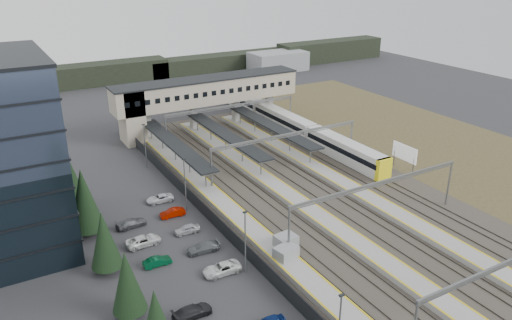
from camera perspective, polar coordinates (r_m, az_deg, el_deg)
ground at (r=69.42m, az=1.43°, el=-7.53°), size 220.00×220.00×0.00m
conifer_row at (r=56.80m, az=-16.03°, el=-10.18°), size 4.42×49.82×9.50m
car_park at (r=58.86m, az=-6.57°, el=-13.04°), size 10.70×44.74×1.27m
lampposts at (r=65.04m, az=-5.17°, el=-5.45°), size 0.50×53.25×8.07m
fence at (r=70.17m, az=-5.27°, el=-6.34°), size 0.08×90.00×2.00m
relay_cabin_near at (r=61.18m, az=3.44°, el=-10.81°), size 3.10×2.54×2.27m
relay_cabin_far at (r=63.26m, az=3.42°, el=-9.55°), size 2.74×2.35×2.36m
rail_corridor at (r=77.55m, az=5.44°, el=-4.01°), size 34.00×90.00×0.92m
canopies at (r=92.51m, az=-3.51°, el=2.93°), size 23.10×30.00×3.28m
footbridge at (r=104.69m, az=-6.92°, el=7.41°), size 40.40×6.40×11.20m
gantries at (r=75.23m, az=8.13°, el=-0.22°), size 28.40×62.28×7.17m
train at (r=106.11m, az=3.29°, el=4.45°), size 2.91×60.89×3.67m
billboard at (r=89.45m, az=16.61°, el=0.72°), size 0.20×5.50×4.59m
scrub_east at (r=101.07m, az=22.24°, el=0.60°), size 34.00×120.00×0.06m
treeline_far at (r=157.12m, az=-8.77°, el=10.43°), size 170.00×19.00×7.00m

